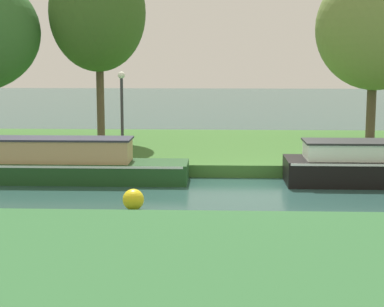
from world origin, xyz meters
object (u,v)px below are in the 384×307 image
black_narrowboat (372,165)px  lamp_post (122,104)px  willow_tree_centre (98,13)px  channel_buoy (133,200)px  willow_tree_right (377,29)px  forest_barge (7,161)px

black_narrowboat → lamp_post: (-7.91, 2.03, 1.67)m
black_narrowboat → lamp_post: 8.33m
lamp_post → willow_tree_centre: bearing=110.2°
lamp_post → channel_buoy: lamp_post is taller
lamp_post → willow_tree_right: bearing=29.7°
lamp_post → channel_buoy: size_ratio=5.42×
willow_tree_right → lamp_post: 11.49m
forest_barge → willow_tree_right: bearing=30.2°
willow_tree_centre → lamp_post: willow_tree_centre is taller
forest_barge → lamp_post: bearing=31.6°
forest_barge → lamp_post: 4.19m
willow_tree_right → channel_buoy: 14.86m
willow_tree_centre → channel_buoy: 11.46m
black_narrowboat → willow_tree_right: bearing=76.7°
willow_tree_right → lamp_post: bearing=-150.3°
forest_barge → willow_tree_right: willow_tree_right is taller
willow_tree_right → forest_barge: bearing=-149.8°
black_narrowboat → willow_tree_right: willow_tree_right is taller
channel_buoy → black_narrowboat: bearing=28.0°
forest_barge → channel_buoy: bearing=-39.4°
black_narrowboat → willow_tree_centre: size_ratio=0.70×
forest_barge → lamp_post: (3.29, 2.03, 1.63)m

